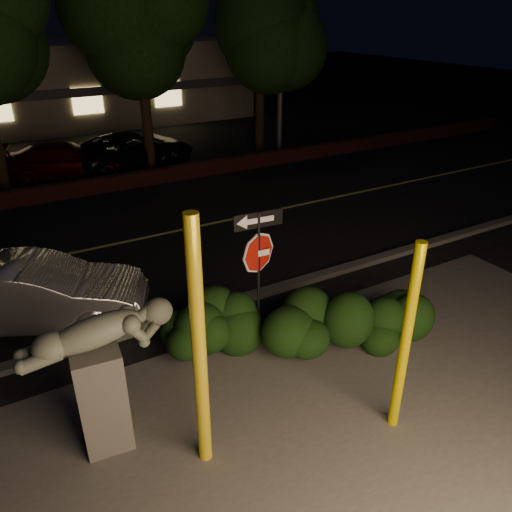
{
  "coord_description": "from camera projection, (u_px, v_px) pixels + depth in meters",
  "views": [
    {
      "loc": [
        -3.14,
        -4.98,
        5.5
      ],
      "look_at": [
        0.74,
        1.81,
        1.6
      ],
      "focal_mm": 35.0,
      "sensor_mm": 36.0,
      "label": 1
    }
  ],
  "objects": [
    {
      "name": "hedge_center",
      "position": [
        220.0,
        321.0,
        8.76
      ],
      "size": [
        2.29,
        1.33,
        1.13
      ],
      "primitive_type": "ellipsoid",
      "rotation": [
        0.0,
        0.0,
        -0.15
      ],
      "color": "black",
      "rests_on": "ground"
    },
    {
      "name": "hedge_far_right",
      "position": [
        394.0,
        317.0,
        9.03
      ],
      "size": [
        1.63,
        1.35,
        0.98
      ],
      "primitive_type": "ellipsoid",
      "rotation": [
        0.0,
        0.0,
        -0.39
      ],
      "color": "black",
      "rests_on": "ground"
    },
    {
      "name": "parked_car_dark",
      "position": [
        133.0,
        150.0,
        18.98
      ],
      "size": [
        5.14,
        3.18,
        1.33
      ],
      "primitive_type": "imported",
      "rotation": [
        0.0,
        0.0,
        1.79
      ],
      "color": "black",
      "rests_on": "ground"
    },
    {
      "name": "yellow_pole_left",
      "position": [
        199.0,
        351.0,
        6.02
      ],
      "size": [
        0.18,
        0.18,
        3.58
      ],
      "primitive_type": "cylinder",
      "color": "yellow",
      "rests_on": "ground"
    },
    {
      "name": "patio",
      "position": [
        310.0,
        448.0,
        6.94
      ],
      "size": [
        14.0,
        6.0,
        0.02
      ],
      "primitive_type": "cube",
      "color": "#4C4944",
      "rests_on": "ground"
    },
    {
      "name": "building",
      "position": [
        25.0,
        82.0,
        26.24
      ],
      "size": [
        22.0,
        10.2,
        4.0
      ],
      "color": "#6D6657",
      "rests_on": "ground"
    },
    {
      "name": "lane_marking",
      "position": [
        134.0,
        240.0,
        13.15
      ],
      "size": [
        80.0,
        0.12,
        0.0
      ],
      "primitive_type": "cube",
      "color": "#D0BC53",
      "rests_on": "road"
    },
    {
      "name": "sculpture",
      "position": [
        100.0,
        367.0,
        6.49
      ],
      "size": [
        2.0,
        0.71,
        2.13
      ],
      "rotation": [
        0.0,
        0.0,
        -0.1
      ],
      "color": "#4C4944",
      "rests_on": "ground"
    },
    {
      "name": "brick_wall",
      "position": [
        93.0,
        186.0,
        16.38
      ],
      "size": [
        40.0,
        0.35,
        0.5
      ],
      "primitive_type": "cube",
      "color": "#451816",
      "rests_on": "ground"
    },
    {
      "name": "curb",
      "position": [
        197.0,
        312.0,
        9.94
      ],
      "size": [
        80.0,
        0.25,
        0.12
      ],
      "primitive_type": "cube",
      "color": "#4C4944",
      "rests_on": "ground"
    },
    {
      "name": "signpost",
      "position": [
        259.0,
        253.0,
        8.33
      ],
      "size": [
        0.87,
        0.12,
        2.56
      ],
      "rotation": [
        0.0,
        0.0,
        -0.09
      ],
      "color": "black",
      "rests_on": "ground"
    },
    {
      "name": "hedge_right",
      "position": [
        320.0,
        319.0,
        8.7
      ],
      "size": [
        2.08,
        1.35,
        1.26
      ],
      "primitive_type": "ellipsoid",
      "rotation": [
        0.0,
        0.0,
        -0.17
      ],
      "color": "black",
      "rests_on": "ground"
    },
    {
      "name": "road",
      "position": [
        134.0,
        240.0,
        13.15
      ],
      "size": [
        80.0,
        8.0,
        0.01
      ],
      "primitive_type": "cube",
      "color": "black",
      "rests_on": "ground"
    },
    {
      "name": "tree_far_c",
      "position": [
        136.0,
        2.0,
        16.25
      ],
      "size": [
        4.8,
        4.8,
        7.84
      ],
      "color": "black",
      "rests_on": "ground"
    },
    {
      "name": "parked_car_darkred",
      "position": [
        67.0,
        161.0,
        17.73
      ],
      "size": [
        4.65,
        2.81,
        1.26
      ],
      "primitive_type": "imported",
      "rotation": [
        0.0,
        0.0,
        1.32
      ],
      "color": "#3B0404",
      "rests_on": "ground"
    },
    {
      "name": "tree_far_d",
      "position": [
        260.0,
        10.0,
        18.97
      ],
      "size": [
        4.4,
        4.4,
        7.42
      ],
      "color": "black",
      "rests_on": "ground"
    },
    {
      "name": "silver_sedan",
      "position": [
        36.0,
        294.0,
        9.42
      ],
      "size": [
        4.25,
        2.92,
        1.33
      ],
      "primitive_type": "imported",
      "rotation": [
        0.0,
        0.0,
        1.15
      ],
      "color": "#BBBABF",
      "rests_on": "ground"
    },
    {
      "name": "parking_lot",
      "position": [
        61.0,
        154.0,
        20.92
      ],
      "size": [
        40.0,
        12.0,
        0.01
      ],
      "primitive_type": "cube",
      "color": "black",
      "rests_on": "ground"
    },
    {
      "name": "yellow_pole_right",
      "position": [
        405.0,
        341.0,
        6.71
      ],
      "size": [
        0.15,
        0.15,
        2.96
      ],
      "primitive_type": "cylinder",
      "color": "#D6C100",
      "rests_on": "ground"
    },
    {
      "name": "ground",
      "position": [
        105.0,
        205.0,
        15.49
      ],
      "size": [
        90.0,
        90.0,
        0.0
      ],
      "primitive_type": "plane",
      "color": "black",
      "rests_on": "ground"
    }
  ]
}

